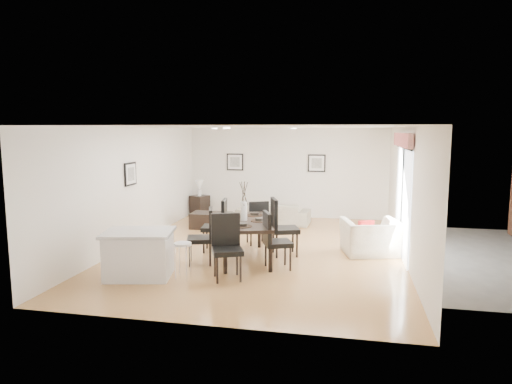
% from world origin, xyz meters
% --- Properties ---
extents(ground, '(8.00, 8.00, 0.00)m').
position_xyz_m(ground, '(0.00, 0.00, 0.00)').
color(ground, '#B7834B').
rests_on(ground, ground).
extents(wall_back, '(6.00, 0.04, 2.70)m').
position_xyz_m(wall_back, '(0.00, 4.00, 1.35)').
color(wall_back, white).
rests_on(wall_back, ground).
extents(wall_front, '(6.00, 0.04, 2.70)m').
position_xyz_m(wall_front, '(0.00, -4.00, 1.35)').
color(wall_front, white).
rests_on(wall_front, ground).
extents(wall_left, '(0.04, 8.00, 2.70)m').
position_xyz_m(wall_left, '(-3.00, 0.00, 1.35)').
color(wall_left, white).
rests_on(wall_left, ground).
extents(wall_right, '(0.04, 8.00, 2.70)m').
position_xyz_m(wall_right, '(3.00, 0.00, 1.35)').
color(wall_right, white).
rests_on(wall_right, ground).
extents(ceiling, '(6.00, 8.00, 0.02)m').
position_xyz_m(ceiling, '(0.00, 0.00, 2.70)').
color(ceiling, white).
rests_on(ceiling, wall_back).
extents(sofa, '(2.08, 0.91, 0.59)m').
position_xyz_m(sofa, '(-0.22, 2.88, 0.30)').
color(sofa, '#A19883').
rests_on(sofa, ground).
extents(armchair, '(1.36, 1.26, 0.74)m').
position_xyz_m(armchair, '(2.34, 0.11, 0.37)').
color(armchair, white).
rests_on(armchair, ground).
extents(dining_table, '(1.52, 2.15, 0.81)m').
position_xyz_m(dining_table, '(-0.22, -0.77, 0.73)').
color(dining_table, black).
rests_on(dining_table, ground).
extents(dining_chair_wnear, '(0.62, 0.62, 1.11)m').
position_xyz_m(dining_chair_wnear, '(-0.90, -1.23, 0.62)').
color(dining_chair_wnear, black).
rests_on(dining_chair_wnear, ground).
extents(dining_chair_wfar, '(0.58, 0.58, 1.15)m').
position_xyz_m(dining_chair_wfar, '(-0.90, -0.27, 0.64)').
color(dining_chair_wfar, black).
rests_on(dining_chair_wfar, ground).
extents(dining_chair_enear, '(0.65, 0.65, 1.10)m').
position_xyz_m(dining_chair_enear, '(0.47, -1.29, 0.62)').
color(dining_chair_enear, black).
rests_on(dining_chair_enear, ground).
extents(dining_chair_efar, '(0.69, 0.69, 1.22)m').
position_xyz_m(dining_chair_efar, '(0.46, -0.32, 0.68)').
color(dining_chair_efar, black).
rests_on(dining_chair_efar, ground).
extents(dining_chair_head, '(0.68, 0.68, 1.15)m').
position_xyz_m(dining_chair_head, '(-0.25, -1.98, 0.64)').
color(dining_chair_head, black).
rests_on(dining_chair_head, ground).
extents(dining_chair_foot, '(0.62, 0.62, 1.03)m').
position_xyz_m(dining_chair_foot, '(-0.18, 0.45, 0.57)').
color(dining_chair_foot, black).
rests_on(dining_chair_foot, ground).
extents(vase, '(0.97, 1.52, 0.80)m').
position_xyz_m(vase, '(-0.22, -0.77, 1.12)').
color(vase, white).
rests_on(vase, dining_table).
extents(coffee_table, '(1.05, 0.63, 0.42)m').
position_xyz_m(coffee_table, '(-1.76, 1.95, 0.21)').
color(coffee_table, black).
rests_on(coffee_table, ground).
extents(side_table, '(0.61, 0.61, 0.62)m').
position_xyz_m(side_table, '(-2.66, 3.66, 0.31)').
color(side_table, black).
rests_on(side_table, ground).
extents(table_lamp, '(0.25, 0.25, 0.47)m').
position_xyz_m(table_lamp, '(-2.66, 3.66, 0.93)').
color(table_lamp, white).
rests_on(table_lamp, side_table).
extents(cushion, '(0.33, 0.24, 0.32)m').
position_xyz_m(cushion, '(2.24, 0.01, 0.59)').
color(cushion, '#A01415').
rests_on(cushion, armchair).
extents(kitchen_island, '(1.37, 1.16, 0.84)m').
position_xyz_m(kitchen_island, '(-1.81, -2.25, 0.43)').
color(kitchen_island, white).
rests_on(kitchen_island, ground).
extents(bar_stool, '(0.31, 0.31, 0.67)m').
position_xyz_m(bar_stool, '(-0.98, -2.25, 0.58)').
color(bar_stool, silver).
rests_on(bar_stool, ground).
extents(framed_print_back_left, '(0.52, 0.04, 0.52)m').
position_xyz_m(framed_print_back_left, '(-1.60, 3.97, 1.65)').
color(framed_print_back_left, black).
rests_on(framed_print_back_left, wall_back).
extents(framed_print_back_right, '(0.52, 0.04, 0.52)m').
position_xyz_m(framed_print_back_right, '(0.90, 3.97, 1.65)').
color(framed_print_back_right, black).
rests_on(framed_print_back_right, wall_back).
extents(framed_print_left_wall, '(0.04, 0.52, 0.52)m').
position_xyz_m(framed_print_left_wall, '(-2.97, -0.20, 1.65)').
color(framed_print_left_wall, black).
rests_on(framed_print_left_wall, wall_left).
extents(sliding_door, '(0.12, 2.70, 2.57)m').
position_xyz_m(sliding_door, '(2.96, 0.30, 1.66)').
color(sliding_door, white).
rests_on(sliding_door, wall_right).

